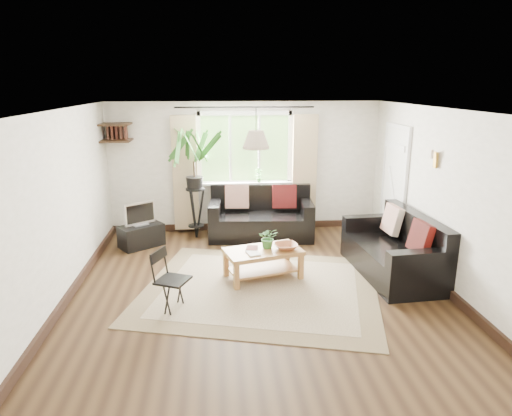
{
  "coord_description": "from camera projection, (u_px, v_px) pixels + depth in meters",
  "views": [
    {
      "loc": [
        -0.53,
        -5.64,
        2.72
      ],
      "look_at": [
        0.0,
        0.4,
        1.05
      ],
      "focal_mm": 32.0,
      "sensor_mm": 36.0,
      "label": 1
    }
  ],
  "objects": [
    {
      "name": "floor",
      "position": [
        259.0,
        290.0,
        6.18
      ],
      "size": [
        5.5,
        5.5,
        0.0
      ],
      "primitive_type": "plane",
      "color": "black",
      "rests_on": "ground"
    },
    {
      "name": "ceiling",
      "position": [
        259.0,
        110.0,
        5.55
      ],
      "size": [
        5.5,
        5.5,
        0.0
      ],
      "primitive_type": "plane",
      "rotation": [
        3.14,
        0.0,
        0.0
      ],
      "color": "white",
      "rests_on": "floor"
    },
    {
      "name": "wall_back",
      "position": [
        245.0,
        167.0,
        8.5
      ],
      "size": [
        5.0,
        0.02,
        2.4
      ],
      "primitive_type": "cube",
      "color": "beige",
      "rests_on": "floor"
    },
    {
      "name": "wall_front",
      "position": [
        295.0,
        305.0,
        3.22
      ],
      "size": [
        5.0,
        0.02,
        2.4
      ],
      "primitive_type": "cube",
      "color": "beige",
      "rests_on": "floor"
    },
    {
      "name": "wall_left",
      "position": [
        58.0,
        210.0,
        5.65
      ],
      "size": [
        0.02,
        5.5,
        2.4
      ],
      "primitive_type": "cube",
      "color": "beige",
      "rests_on": "floor"
    },
    {
      "name": "wall_right",
      "position": [
        445.0,
        201.0,
        6.08
      ],
      "size": [
        0.02,
        5.5,
        2.4
      ],
      "primitive_type": "cube",
      "color": "beige",
      "rests_on": "floor"
    },
    {
      "name": "rug",
      "position": [
        261.0,
        288.0,
        6.23
      ],
      "size": [
        3.69,
        3.37,
        0.02
      ],
      "primitive_type": "cube",
      "rotation": [
        0.0,
        0.0,
        -0.25
      ],
      "color": "beige",
      "rests_on": "floor"
    },
    {
      "name": "window",
      "position": [
        245.0,
        149.0,
        8.37
      ],
      "size": [
        2.5,
        0.16,
        2.16
      ],
      "primitive_type": null,
      "color": "white",
      "rests_on": "wall_back"
    },
    {
      "name": "door",
      "position": [
        394.0,
        187.0,
        7.76
      ],
      "size": [
        0.06,
        0.96,
        2.06
      ],
      "primitive_type": "cube",
      "color": "silver",
      "rests_on": "wall_right"
    },
    {
      "name": "corner_shelf",
      "position": [
        116.0,
        132.0,
        7.89
      ],
      "size": [
        0.5,
        0.5,
        0.34
      ],
      "primitive_type": null,
      "color": "black",
      "rests_on": "wall_back"
    },
    {
      "name": "pendant_lamp",
      "position": [
        256.0,
        135.0,
        6.02
      ],
      "size": [
        0.36,
        0.36,
        0.54
      ],
      "primitive_type": null,
      "color": "beige",
      "rests_on": "ceiling"
    },
    {
      "name": "wall_sconce",
      "position": [
        434.0,
        157.0,
        6.21
      ],
      "size": [
        0.12,
        0.12,
        0.28
      ],
      "primitive_type": null,
      "color": "beige",
      "rests_on": "wall_right"
    },
    {
      "name": "sofa_back",
      "position": [
        261.0,
        214.0,
        8.23
      ],
      "size": [
        1.9,
        1.05,
        0.87
      ],
      "primitive_type": null,
      "rotation": [
        0.0,
        0.0,
        -0.07
      ],
      "color": "black",
      "rests_on": "floor"
    },
    {
      "name": "sofa_right",
      "position": [
        393.0,
        247.0,
        6.61
      ],
      "size": [
        1.87,
        1.04,
        0.85
      ],
      "primitive_type": null,
      "rotation": [
        0.0,
        0.0,
        -1.5
      ],
      "color": "black",
      "rests_on": "floor"
    },
    {
      "name": "coffee_table",
      "position": [
        263.0,
        264.0,
        6.52
      ],
      "size": [
        1.18,
        0.85,
        0.43
      ],
      "primitive_type": null,
      "rotation": [
        0.0,
        0.0,
        0.27
      ],
      "color": "brown",
      "rests_on": "floor"
    },
    {
      "name": "table_plant",
      "position": [
        268.0,
        238.0,
        6.5
      ],
      "size": [
        0.29,
        0.25,
        0.3
      ],
      "primitive_type": "imported",
      "rotation": [
        0.0,
        0.0,
        -0.05
      ],
      "color": "#326E2C",
      "rests_on": "coffee_table"
    },
    {
      "name": "bowl",
      "position": [
        286.0,
        246.0,
        6.47
      ],
      "size": [
        0.37,
        0.37,
        0.08
      ],
      "primitive_type": "imported",
      "rotation": [
        0.0,
        0.0,
        0.13
      ],
      "color": "#985534",
      "rests_on": "coffee_table"
    },
    {
      "name": "book_a",
      "position": [
        247.0,
        254.0,
        6.28
      ],
      "size": [
        0.22,
        0.26,
        0.02
      ],
      "primitive_type": "imported",
      "rotation": [
        0.0,
        0.0,
        0.25
      ],
      "color": "white",
      "rests_on": "coffee_table"
    },
    {
      "name": "book_b",
      "position": [
        246.0,
        248.0,
        6.49
      ],
      "size": [
        0.2,
        0.25,
        0.02
      ],
      "primitive_type": "imported",
      "rotation": [
        0.0,
        0.0,
        -0.2
      ],
      "color": "#542621",
      "rests_on": "coffee_table"
    },
    {
      "name": "tv_stand",
      "position": [
        141.0,
        236.0,
        7.8
      ],
      "size": [
        0.81,
        0.74,
        0.38
      ],
      "primitive_type": "cube",
      "rotation": [
        0.0,
        0.0,
        0.63
      ],
      "color": "black",
      "rests_on": "floor"
    },
    {
      "name": "tv",
      "position": [
        140.0,
        213.0,
        7.7
      ],
      "size": [
        0.55,
        0.47,
        0.42
      ],
      "primitive_type": null,
      "rotation": [
        0.0,
        0.0,
        0.63
      ],
      "color": "#A5A5AA",
      "rests_on": "tv_stand"
    },
    {
      "name": "palm_stand",
      "position": [
        195.0,
        184.0,
        8.06
      ],
      "size": [
        0.86,
        0.86,
        1.98
      ],
      "primitive_type": null,
      "rotation": [
        0.0,
        0.0,
        -0.13
      ],
      "color": "black",
      "rests_on": "floor"
    },
    {
      "name": "folding_chair",
      "position": [
        173.0,
        281.0,
        5.56
      ],
      "size": [
        0.52,
        0.52,
        0.76
      ],
      "primitive_type": null,
      "rotation": [
        0.0,
        0.0,
        1.15
      ],
      "color": "black",
      "rests_on": "floor"
    },
    {
      "name": "sill_plant",
      "position": [
        259.0,
        175.0,
        8.45
      ],
      "size": [
        0.14,
        0.1,
        0.27
      ],
      "primitive_type": "imported",
      "color": "#2D6023",
      "rests_on": "window"
    }
  ]
}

